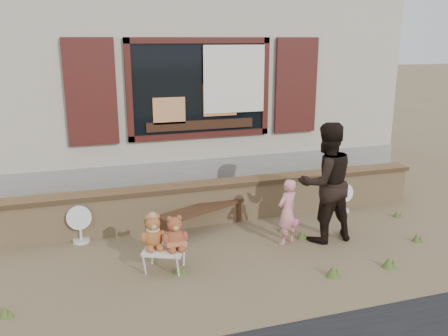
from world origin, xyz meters
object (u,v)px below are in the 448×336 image
object	(u,v)px
teddy_bear_left	(153,231)
child	(287,212)
adult	(326,183)
teddy_bear_right	(175,232)
bench	(203,213)
folding_chair	(164,250)

from	to	relation	value
teddy_bear_left	child	size ratio (longest dim) A/B	0.47
teddy_bear_left	adult	world-z (taller)	adult
teddy_bear_right	child	world-z (taller)	child
bench	teddy_bear_right	size ratio (longest dim) A/B	3.35
folding_chair	bench	bearing A→B (deg)	78.68
teddy_bear_left	adult	distance (m)	2.57
bench	teddy_bear_right	distance (m)	1.38
bench	child	xyz separation A→B (m)	(1.02, -0.85, 0.20)
adult	teddy_bear_left	bearing A→B (deg)	1.57
folding_chair	adult	xyz separation A→B (m)	(2.41, 0.25, 0.60)
child	adult	distance (m)	0.70
child	adult	size ratio (longest dim) A/B	0.55
teddy_bear_right	adult	world-z (taller)	adult
child	folding_chair	bearing A→B (deg)	-16.04
folding_chair	teddy_bear_right	distance (m)	0.29
folding_chair	adult	bearing A→B (deg)	30.52
bench	folding_chair	size ratio (longest dim) A/B	2.36
bench	teddy_bear_left	world-z (taller)	teddy_bear_left
teddy_bear_left	adult	xyz separation A→B (m)	(2.54, 0.19, 0.34)
teddy_bear_right	child	size ratio (longest dim) A/B	0.46
teddy_bear_right	child	xyz separation A→B (m)	(1.70, 0.33, -0.05)
folding_chair	teddy_bear_left	distance (m)	0.29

